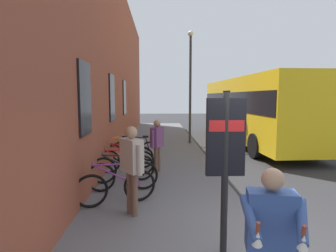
{
  "coord_description": "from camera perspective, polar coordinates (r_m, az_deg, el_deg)",
  "views": [
    {
      "loc": [
        -4.04,
        1.88,
        2.43
      ],
      "look_at": [
        3.77,
        1.6,
        1.6
      ],
      "focal_mm": 29.26,
      "sensor_mm": 36.0,
      "label": 1
    }
  ],
  "objects": [
    {
      "name": "bicycle_beside_lamp",
      "position": [
        6.13,
        -10.7,
        -12.33
      ],
      "size": [
        0.7,
        1.69,
        0.97
      ],
      "color": "black",
      "rests_on": "sidewalk_pavement"
    },
    {
      "name": "bicycle_nearest_sign",
      "position": [
        9.21,
        -8.17,
        -6.04
      ],
      "size": [
        0.7,
        1.7,
        0.97
      ],
      "color": "black",
      "rests_on": "sidewalk_pavement"
    },
    {
      "name": "bicycle_by_door",
      "position": [
        8.42,
        -8.72,
        -7.21
      ],
      "size": [
        0.48,
        1.76,
        0.97
      ],
      "color": "black",
      "rests_on": "sidewalk_pavement"
    },
    {
      "name": "bicycle_far_end",
      "position": [
        7.62,
        -9.27,
        -8.63
      ],
      "size": [
        0.59,
        1.73,
        0.97
      ],
      "color": "black",
      "rests_on": "sidewalk_pavement"
    },
    {
      "name": "pedestrian_near_bus",
      "position": [
        5.41,
        -7.56,
        -7.28
      ],
      "size": [
        0.55,
        0.5,
        1.75
      ],
      "color": "brown",
      "rests_on": "sidewalk_pavement"
    },
    {
      "name": "transit_info_sign",
      "position": [
        3.95,
        11.88,
        -4.48
      ],
      "size": [
        0.1,
        0.55,
        2.4
      ],
      "color": "black",
      "rests_on": "sidewalk_pavement"
    },
    {
      "name": "pedestrian_crossing_street",
      "position": [
        8.39,
        -2.28,
        -3.0
      ],
      "size": [
        0.55,
        0.43,
        1.62
      ],
      "color": "brown",
      "rests_on": "sidewalk_pavement"
    },
    {
      "name": "bicycle_under_window",
      "position": [
        6.95,
        -9.39,
        -10.09
      ],
      "size": [
        0.48,
        1.76,
        0.97
      ],
      "color": "black",
      "rests_on": "sidewalk_pavement"
    },
    {
      "name": "ground",
      "position": [
        10.72,
        13.72,
        -7.22
      ],
      "size": [
        60.0,
        60.0,
        0.0
      ],
      "primitive_type": "plane",
      "color": "#2D2D30"
    },
    {
      "name": "sidewalk_pavement",
      "position": [
        12.27,
        -1.39,
        -5.08
      ],
      "size": [
        24.0,
        3.5,
        0.12
      ],
      "primitive_type": "cube",
      "color": "slate",
      "rests_on": "ground"
    },
    {
      "name": "city_bus",
      "position": [
        14.8,
        17.26,
        3.81
      ],
      "size": [
        10.59,
        2.96,
        3.35
      ],
      "color": "yellow",
      "rests_on": "ground"
    },
    {
      "name": "station_facade",
      "position": [
        13.23,
        -10.58,
        11.6
      ],
      "size": [
        22.0,
        0.65,
        7.47
      ],
      "color": "brown",
      "rests_on": "ground"
    },
    {
      "name": "tourist_with_hotdogs",
      "position": [
        3.04,
        20.69,
        -19.81
      ],
      "size": [
        0.62,
        0.62,
        1.63
      ],
      "color": "#723F72",
      "rests_on": "sidewalk_pavement"
    },
    {
      "name": "bicycle_mid_rack",
      "position": [
        9.95,
        -6.78,
        -5.12
      ],
      "size": [
        0.48,
        1.77,
        0.97
      ],
      "color": "black",
      "rests_on": "sidewalk_pavement"
    },
    {
      "name": "street_lamp",
      "position": [
        13.67,
        4.68,
        9.93
      ],
      "size": [
        0.28,
        0.28,
        5.5
      ],
      "color": "#333338",
      "rests_on": "sidewalk_pavement"
    }
  ]
}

